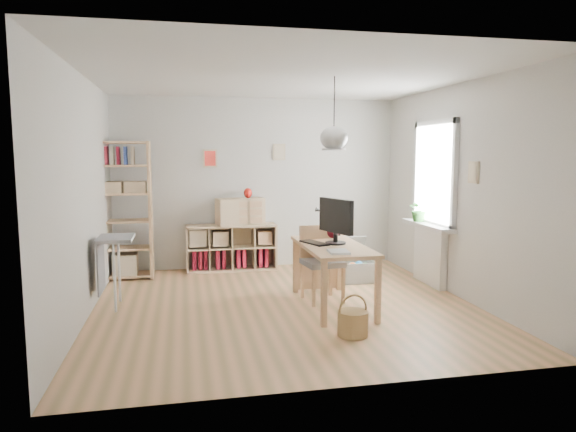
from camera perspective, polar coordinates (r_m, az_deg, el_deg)
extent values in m
plane|color=tan|center=(6.29, -0.35, -9.88)|extent=(4.50, 4.50, 0.00)
plane|color=silver|center=(8.26, -3.40, 3.64)|extent=(4.50, 0.00, 4.50)
plane|color=silver|center=(3.87, 6.13, -0.06)|extent=(4.50, 0.00, 4.50)
plane|color=silver|center=(6.03, -21.85, 1.96)|extent=(0.00, 4.50, 4.50)
plane|color=silver|center=(6.85, 18.47, 2.63)|extent=(0.00, 4.50, 4.50)
plane|color=silver|center=(6.09, -0.37, 15.23)|extent=(4.50, 4.50, 0.00)
cylinder|color=black|center=(6.04, 5.16, 12.03)|extent=(0.01, 0.01, 0.68)
ellipsoid|color=white|center=(6.02, 5.12, 8.61)|extent=(0.32, 0.32, 0.27)
cube|color=white|center=(7.35, 16.09, 4.55)|extent=(0.03, 1.00, 1.30)
cube|color=silver|center=(6.87, 17.99, 4.33)|extent=(0.06, 0.08, 1.46)
cube|color=silver|center=(7.82, 14.09, 4.73)|extent=(0.06, 0.08, 1.46)
cube|color=silver|center=(7.35, 16.10, 9.93)|extent=(0.06, 1.16, 0.08)
cube|color=silver|center=(7.40, 15.74, -0.79)|extent=(0.06, 1.16, 0.08)
cube|color=white|center=(7.46, 15.49, -4.30)|extent=(0.10, 0.80, 0.80)
cube|color=silver|center=(7.37, 15.25, -1.04)|extent=(0.22, 1.20, 0.06)
cube|color=tan|center=(6.11, 5.00, -3.38)|extent=(0.70, 1.50, 0.04)
cube|color=tan|center=(5.46, 4.01, -8.66)|extent=(0.06, 0.06, 0.71)
cube|color=tan|center=(6.78, 0.82, -5.56)|extent=(0.06, 0.06, 0.71)
cube|color=tan|center=(5.64, 9.95, -8.22)|extent=(0.06, 0.06, 0.71)
cube|color=tan|center=(6.93, 5.70, -5.32)|extent=(0.06, 0.06, 0.71)
cube|color=tan|center=(8.18, -6.26, -5.86)|extent=(1.40, 0.38, 0.03)
cube|color=tan|center=(8.06, -6.32, -1.07)|extent=(1.40, 0.38, 0.03)
cube|color=tan|center=(8.08, -11.14, -3.62)|extent=(0.03, 0.38, 0.72)
cube|color=tan|center=(8.20, -1.52, -3.33)|extent=(0.03, 0.38, 0.72)
cube|color=tan|center=(8.29, -6.41, -3.27)|extent=(1.40, 0.02, 0.72)
cube|color=maroon|center=(8.14, -10.37, -4.75)|extent=(0.06, 0.26, 0.30)
cube|color=maroon|center=(8.14, -9.74, -4.74)|extent=(0.05, 0.26, 0.30)
cube|color=maroon|center=(8.14, -9.17, -4.72)|extent=(0.05, 0.26, 0.30)
cube|color=maroon|center=(8.15, -7.83, -4.68)|extent=(0.05, 0.26, 0.30)
cube|color=maroon|center=(8.16, -7.20, -4.66)|extent=(0.05, 0.26, 0.30)
cube|color=maroon|center=(8.18, -5.59, -4.61)|extent=(0.06, 0.26, 0.30)
cube|color=maroon|center=(8.19, -4.96, -4.59)|extent=(0.06, 0.26, 0.30)
cube|color=maroon|center=(8.22, -3.15, -4.53)|extent=(0.06, 0.26, 0.30)
cube|color=maroon|center=(8.23, -2.53, -4.51)|extent=(0.05, 0.26, 0.30)
cube|color=tan|center=(7.85, -20.58, 0.48)|extent=(0.04, 0.38, 2.00)
cube|color=tan|center=(7.77, -15.03, 0.62)|extent=(0.04, 0.38, 2.00)
cube|color=tan|center=(7.96, -17.57, -6.26)|extent=(0.76, 0.38, 0.03)
cube|color=tan|center=(7.88, -17.67, -3.42)|extent=(0.76, 0.38, 0.03)
cube|color=tan|center=(7.82, -17.78, -0.54)|extent=(0.76, 0.38, 0.03)
cube|color=tan|center=(7.78, -17.89, 2.38)|extent=(0.76, 0.38, 0.03)
cube|color=tan|center=(7.76, -18.00, 5.33)|extent=(0.76, 0.38, 0.03)
cube|color=tan|center=(7.76, -18.09, 7.76)|extent=(0.76, 0.38, 0.03)
cube|color=navy|center=(7.79, -20.09, 6.32)|extent=(0.04, 0.18, 0.26)
cube|color=maroon|center=(7.78, -19.51, 6.34)|extent=(0.04, 0.18, 0.26)
cube|color=beige|center=(7.77, -18.92, 6.37)|extent=(0.04, 0.18, 0.26)
cube|color=maroon|center=(7.76, -18.33, 6.39)|extent=(0.04, 0.18, 0.26)
cube|color=navy|center=(7.75, -17.59, 6.41)|extent=(0.04, 0.18, 0.26)
cube|color=beige|center=(7.74, -16.85, 6.44)|extent=(0.04, 0.18, 0.26)
cube|color=gray|center=(6.39, -18.62, -2.35)|extent=(0.40, 0.55, 0.04)
cylinder|color=white|center=(6.25, -18.72, -6.47)|extent=(0.03, 0.03, 0.82)
cylinder|color=white|center=(6.68, -18.25, -5.61)|extent=(0.03, 0.03, 0.82)
cube|color=gray|center=(6.47, -20.09, -5.27)|extent=(0.02, 0.50, 0.62)
cube|color=gray|center=(6.37, 3.87, -5.19)|extent=(0.50, 0.50, 0.06)
cube|color=tan|center=(6.18, 2.87, -8.02)|extent=(0.04, 0.04, 0.45)
cube|color=tan|center=(6.54, 1.61, -7.19)|extent=(0.04, 0.04, 0.45)
cube|color=tan|center=(6.33, 6.16, -7.69)|extent=(0.04, 0.04, 0.45)
cube|color=tan|center=(6.68, 4.75, -6.91)|extent=(0.04, 0.04, 0.45)
cube|color=tan|center=(6.51, 3.19, -2.80)|extent=(0.45, 0.09, 0.41)
cylinder|color=olive|center=(5.30, 7.22, -11.75)|extent=(0.31, 0.31, 0.25)
torus|color=olive|center=(5.26, 7.25, -10.26)|extent=(0.31, 0.07, 0.31)
cube|color=#B2B2AE|center=(7.48, 7.25, -7.13)|extent=(0.58, 0.40, 0.02)
cube|color=#B2B2AE|center=(7.37, 5.22, -6.23)|extent=(0.02, 0.39, 0.30)
cube|color=#B2B2AE|center=(7.55, 9.26, -5.97)|extent=(0.02, 0.39, 0.30)
cube|color=#B2B2AE|center=(7.28, 7.75, -6.42)|extent=(0.57, 0.02, 0.30)
cube|color=#B2B2AE|center=(7.62, 6.80, -5.80)|extent=(0.57, 0.02, 0.30)
cube|color=#B2B2AE|center=(7.72, 6.43, -3.53)|extent=(0.57, 0.19, 0.37)
sphere|color=gold|center=(7.34, 6.40, -5.74)|extent=(0.13, 0.13, 0.13)
sphere|color=#1973B2|center=(7.51, 7.86, -5.46)|extent=(0.13, 0.13, 0.13)
sphere|color=orange|center=(7.41, 7.18, -5.62)|extent=(0.13, 0.13, 0.13)
sphere|color=#307E2D|center=(7.42, 8.63, -5.64)|extent=(0.13, 0.13, 0.13)
cylinder|color=black|center=(6.16, 5.31, -3.00)|extent=(0.25, 0.25, 0.02)
cylinder|color=black|center=(6.15, 5.31, -2.38)|extent=(0.06, 0.06, 0.11)
cube|color=black|center=(6.11, 5.34, 0.02)|extent=(0.25, 0.61, 0.41)
cube|color=black|center=(6.15, 2.95, -3.00)|extent=(0.30, 0.45, 0.02)
cylinder|color=black|center=(6.79, 5.64, -2.03)|extent=(0.05, 0.05, 0.04)
cylinder|color=black|center=(6.76, 5.65, -0.56)|extent=(0.01, 0.01, 0.35)
cone|color=black|center=(6.59, 3.40, 0.64)|extent=(0.09, 0.06, 0.08)
sphere|color=#540B17|center=(6.57, 5.00, -1.72)|extent=(0.17, 0.17, 0.17)
cube|color=silver|center=(5.60, 5.63, -3.97)|extent=(0.22, 0.27, 0.03)
cube|color=tan|center=(8.05, -5.34, 0.51)|extent=(0.77, 0.47, 0.41)
ellipsoid|color=maroon|center=(8.04, -4.48, 2.56)|extent=(0.13, 0.13, 0.16)
imported|color=#2B6827|center=(7.54, 14.37, 0.70)|extent=(0.36, 0.33, 0.34)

